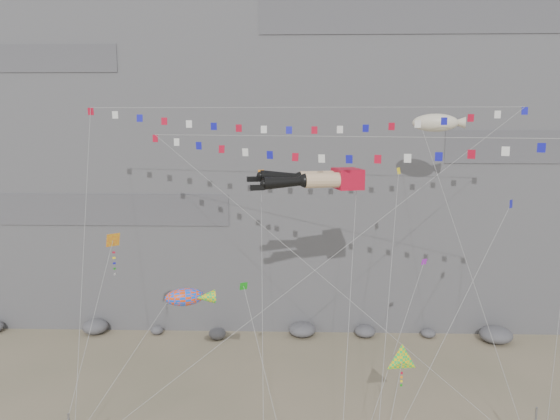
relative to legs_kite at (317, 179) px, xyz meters
The scene contains 14 objects.
cliff 28.29m from the legs_kite, 91.78° to the left, with size 80.00×28.00×50.00m, color slate.
talus_boulders 19.71m from the legs_kite, 94.02° to the left, with size 60.00×3.00×1.20m, color #5A5A5E, non-canonical shape.
legs_kite is the anchor object (origin of this frame).
flag_banner_upper 6.08m from the legs_kite, 108.47° to the left, with size 32.17×11.98×27.74m.
flag_banner_lower 3.56m from the legs_kite, 54.74° to the right, with size 26.55×11.23×23.58m.
harlequin_kite 14.71m from the legs_kite, behind, with size 2.64×8.53×14.36m.
fish_windsock 12.11m from the legs_kite, 161.73° to the right, with size 8.65×8.16×12.90m.
delta_kite 13.24m from the legs_kite, 52.87° to the right, with size 4.13×8.14×10.16m.
blimp_windsock 11.87m from the legs_kite, 32.35° to the left, with size 5.99×13.48×23.87m.
small_kite_a 4.68m from the legs_kite, 150.55° to the left, with size 1.60×15.48×22.21m.
small_kite_b 9.81m from the legs_kite, ahead, with size 7.17×12.56×17.13m.
small_kite_c 9.21m from the legs_kite, 137.92° to the right, with size 4.00×7.58×12.48m.
small_kite_d 6.50m from the legs_kite, 21.69° to the left, with size 3.98×14.36×21.81m.
small_kite_e 12.69m from the legs_kite, 11.23° to the right, with size 10.43×8.46×19.45m.
Camera 1 is at (-0.65, -32.71, 20.17)m, focal length 35.00 mm.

